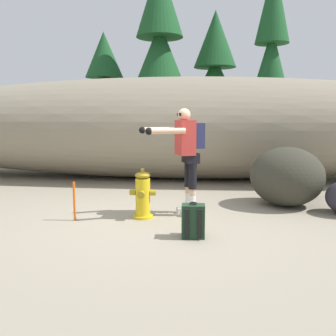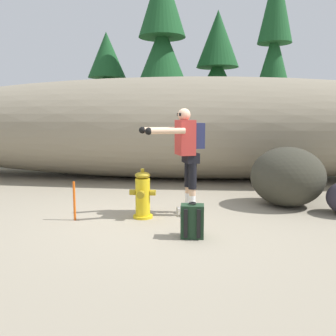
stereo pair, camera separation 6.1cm
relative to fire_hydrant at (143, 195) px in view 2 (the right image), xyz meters
The scene contains 12 objects.
ground_plane 0.45m from the fire_hydrant, 10.19° to the right, with size 56.00×56.00×0.04m, color gray.
dirt_embankment 3.97m from the fire_hydrant, 86.51° to the left, with size 17.36×3.20×2.55m, color gray.
fire_hydrant is the anchor object (origin of this frame).
utility_worker 1.01m from the fire_hydrant, 22.47° to the left, with size 1.04×0.74×1.70m.
spare_backpack 1.19m from the fire_hydrant, 46.46° to the right, with size 0.31×0.30×0.47m.
boulder_large 2.62m from the fire_hydrant, 23.50° to the left, with size 1.28×1.21×1.05m, color #343328.
boulder_mid 3.34m from the fire_hydrant, 31.47° to the left, with size 0.84×0.77×0.68m, color #253029.
pine_tree_far_left 11.06m from the fire_hydrant, 108.24° to the left, with size 2.49×2.49×5.10m.
pine_tree_left 10.45m from the fire_hydrant, 95.40° to the left, with size 2.91×2.91×7.64m.
pine_tree_center 10.99m from the fire_hydrant, 82.83° to the left, with size 2.74×2.74×5.93m.
pine_tree_right 10.15m from the fire_hydrant, 69.36° to the left, with size 1.95×1.95×7.19m.
survey_stake 1.04m from the fire_hydrant, 166.06° to the right, with size 0.04×0.04×0.60m, color #E55914.
Camera 2 is at (0.77, -5.47, 1.58)m, focal length 39.30 mm.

